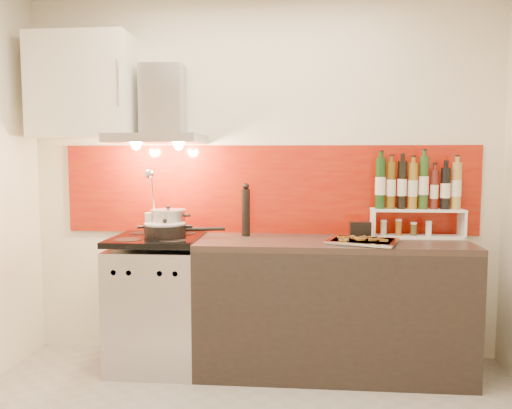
# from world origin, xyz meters

# --- Properties ---
(back_wall) EXTENTS (3.40, 0.02, 2.60)m
(back_wall) POSITION_xyz_m (0.00, 1.40, 1.30)
(back_wall) COLOR silver
(back_wall) RESTS_ON ground
(backsplash) EXTENTS (3.00, 0.02, 0.64)m
(backsplash) POSITION_xyz_m (0.05, 1.39, 1.22)
(backsplash) COLOR #950A08
(backsplash) RESTS_ON back_wall
(range_stove) EXTENTS (0.60, 0.60, 0.91)m
(range_stove) POSITION_xyz_m (-0.70, 1.10, 0.44)
(range_stove) COLOR #B7B7BA
(range_stove) RESTS_ON ground
(counter) EXTENTS (1.80, 0.60, 0.90)m
(counter) POSITION_xyz_m (0.50, 1.10, 0.45)
(counter) COLOR black
(counter) RESTS_ON ground
(range_hood) EXTENTS (0.62, 0.50, 0.61)m
(range_hood) POSITION_xyz_m (-0.70, 1.24, 1.74)
(range_hood) COLOR #B7B7BA
(range_hood) RESTS_ON back_wall
(upper_cabinet) EXTENTS (0.70, 0.35, 0.72)m
(upper_cabinet) POSITION_xyz_m (-1.25, 1.22, 1.95)
(upper_cabinet) COLOR white
(upper_cabinet) RESTS_ON back_wall
(stock_pot) EXTENTS (0.25, 0.25, 0.21)m
(stock_pot) POSITION_xyz_m (-0.64, 1.18, 1.00)
(stock_pot) COLOR #B7B7BA
(stock_pot) RESTS_ON range_stove
(saute_pan) EXTENTS (0.54, 0.28, 0.13)m
(saute_pan) POSITION_xyz_m (-0.62, 1.06, 0.96)
(saute_pan) COLOR black
(saute_pan) RESTS_ON range_stove
(utensil_jar) EXTENTS (0.10, 0.15, 0.47)m
(utensil_jar) POSITION_xyz_m (-0.76, 1.18, 1.04)
(utensil_jar) COLOR silver
(utensil_jar) RESTS_ON range_stove
(pepper_mill) EXTENTS (0.06, 0.06, 0.38)m
(pepper_mill) POSITION_xyz_m (-0.10, 1.24, 1.08)
(pepper_mill) COLOR black
(pepper_mill) RESTS_ON counter
(step_shelf) EXTENTS (0.62, 0.17, 0.56)m
(step_shelf) POSITION_xyz_m (1.07, 1.26, 1.18)
(step_shelf) COLOR white
(step_shelf) RESTS_ON counter
(caddy_box) EXTENTS (0.14, 0.07, 0.12)m
(caddy_box) POSITION_xyz_m (0.69, 1.14, 0.96)
(caddy_box) COLOR black
(caddy_box) RESTS_ON counter
(baking_tray) EXTENTS (0.51, 0.45, 0.03)m
(baking_tray) POSITION_xyz_m (0.69, 1.00, 0.92)
(baking_tray) COLOR silver
(baking_tray) RESTS_ON counter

